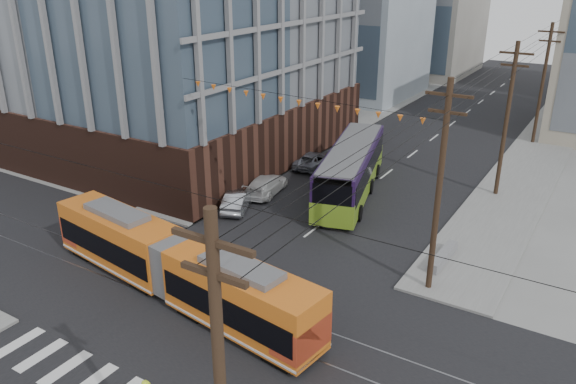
% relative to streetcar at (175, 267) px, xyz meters
% --- Properties ---
extents(ground, '(160.00, 160.00, 0.00)m').
position_rel_streetcar_xyz_m(ground, '(2.19, -3.68, -1.68)').
color(ground, slate).
extents(bg_bldg_nw_near, '(18.00, 16.00, 18.00)m').
position_rel_streetcar_xyz_m(bg_bldg_nw_near, '(-14.81, 48.32, 7.32)').
color(bg_bldg_nw_near, '#8C99A5').
rests_on(bg_bldg_nw_near, ground).
extents(bg_bldg_nw_far, '(16.00, 18.00, 20.00)m').
position_rel_streetcar_xyz_m(bg_bldg_nw_far, '(-11.81, 68.32, 8.32)').
color(bg_bldg_nw_far, gray).
rests_on(bg_bldg_nw_far, ground).
extents(utility_pole_far, '(0.30, 0.30, 11.00)m').
position_rel_streetcar_xyz_m(utility_pole_far, '(10.69, 52.32, 3.82)').
color(utility_pole_far, black).
rests_on(utility_pole_far, ground).
extents(streetcar, '(17.64, 4.84, 3.37)m').
position_rel_streetcar_xyz_m(streetcar, '(0.00, 0.00, 0.00)').
color(streetcar, orange).
rests_on(streetcar, ground).
extents(city_bus, '(6.30, 13.56, 3.76)m').
position_rel_streetcar_xyz_m(city_bus, '(1.52, 16.96, 0.20)').
color(city_bus, '#231138').
rests_on(city_bus, ground).
extents(parked_car_silver, '(2.89, 4.33, 1.35)m').
position_rel_streetcar_xyz_m(parked_car_silver, '(-3.85, 10.39, -1.01)').
color(parked_car_silver, '#979BA3').
rests_on(parked_car_silver, ground).
extents(parked_car_white, '(2.67, 4.99, 1.38)m').
position_rel_streetcar_xyz_m(parked_car_white, '(-3.77, 13.81, -0.99)').
color(parked_car_white, '#BDBDBD').
rests_on(parked_car_white, ground).
extents(parked_car_grey, '(2.59, 4.75, 1.26)m').
position_rel_streetcar_xyz_m(parked_car_grey, '(-3.64, 20.59, -1.05)').
color(parked_car_grey, slate).
rests_on(parked_car_grey, ground).
extents(jersey_barrier, '(0.90, 3.55, 0.71)m').
position_rel_streetcar_xyz_m(jersey_barrier, '(10.49, 10.37, -1.33)').
color(jersey_barrier, slate).
rests_on(jersey_barrier, ground).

